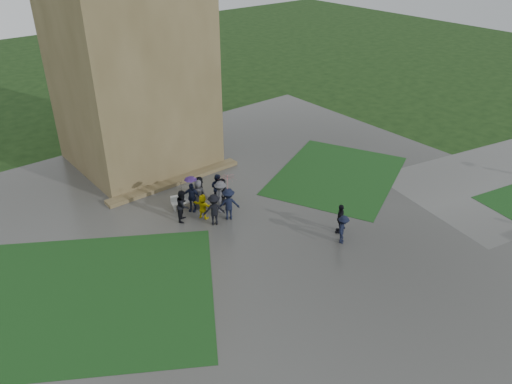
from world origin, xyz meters
TOP-DOWN VIEW (x-y plane):
  - ground at (0.00, 0.00)m, footprint 120.00×120.00m
  - plaza at (0.00, 2.00)m, footprint 34.00×34.00m
  - lawn_inset_left at (-8.50, 4.00)m, footprint 14.10×13.46m
  - lawn_inset_right at (8.50, 5.00)m, footprint 11.12×10.15m
  - tower at (0.00, 15.00)m, footprint 8.00×8.00m
  - tower_plinth at (0.00, 10.60)m, footprint 9.00×0.80m
  - bench at (-1.17, 7.74)m, footprint 1.46×0.80m
  - visitor_cluster at (-0.30, 6.36)m, footprint 3.51×3.98m
  - pedestrian_mid at (3.23, -0.23)m, footprint 1.10×1.00m
  - pedestrian_near at (3.83, 0.51)m, footprint 1.10×1.00m

SIDE VIEW (x-z plane):
  - ground at x=0.00m, z-range 0.00..0.00m
  - plaza at x=0.00m, z-range 0.00..0.02m
  - lawn_inset_left at x=-8.50m, z-range 0.02..0.03m
  - lawn_inset_right at x=8.50m, z-range 0.02..0.03m
  - tower_plinth at x=0.00m, z-range 0.02..0.24m
  - bench at x=-1.17m, z-range 0.03..0.84m
  - pedestrian_mid at x=3.23m, z-range 0.02..1.56m
  - pedestrian_near at x=3.83m, z-range 0.02..1.66m
  - visitor_cluster at x=-0.30m, z-range -0.28..2.38m
  - tower at x=0.00m, z-range 0.00..18.00m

